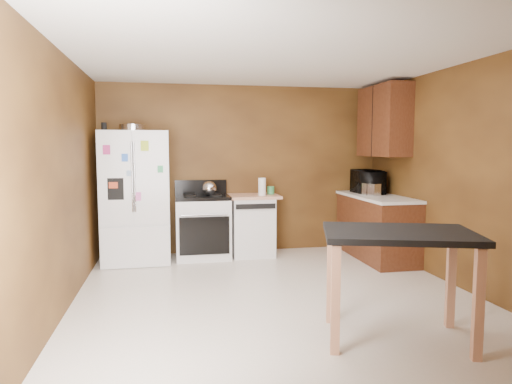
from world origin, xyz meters
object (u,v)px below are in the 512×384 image
object	(u,v)px
green_canister	(271,190)
toaster	(371,189)
microwave	(368,183)
dishwasher	(252,225)
refrigerator	(136,197)
roasting_pan	(132,128)
gas_range	(203,226)
kettle	(209,188)
pen_cup	(104,127)
island	(398,248)
paper_towel	(262,187)

from	to	relation	value
green_canister	toaster	distance (m)	1.45
green_canister	microwave	distance (m)	1.45
toaster	microwave	bearing A→B (deg)	50.95
dishwasher	refrigerator	bearing A→B (deg)	-177.01
roasting_pan	toaster	distance (m)	3.45
green_canister	gas_range	distance (m)	1.13
kettle	green_canister	distance (m)	0.93
roasting_pan	pen_cup	bearing A→B (deg)	-158.45
green_canister	roasting_pan	bearing A→B (deg)	-177.80
refrigerator	gas_range	size ratio (longest dim) A/B	1.64
pen_cup	roasting_pan	bearing A→B (deg)	21.55
pen_cup	toaster	distance (m)	3.77
green_canister	pen_cup	bearing A→B (deg)	-174.70
refrigerator	green_canister	bearing A→B (deg)	4.06
roasting_pan	kettle	distance (m)	1.34
roasting_pan	microwave	xyz separation A→B (m)	(3.38, -0.18, -0.79)
kettle	island	bearing A→B (deg)	-67.73
toaster	dishwasher	xyz separation A→B (m)	(-1.65, 0.47, -0.53)
green_canister	toaster	size ratio (longest dim) A/B	0.51
gas_range	kettle	bearing A→B (deg)	-32.92
roasting_pan	pen_cup	distance (m)	0.38
island	microwave	bearing A→B (deg)	69.85
pen_cup	green_canister	distance (m)	2.49
microwave	gas_range	world-z (taller)	microwave
green_canister	dishwasher	bearing A→B (deg)	-170.08
dishwasher	microwave	bearing A→B (deg)	-6.72
paper_towel	island	xyz separation A→B (m)	(0.50, -3.05, -0.25)
green_canister	island	xyz separation A→B (m)	(0.34, -3.21, -0.18)
paper_towel	refrigerator	distance (m)	1.77
gas_range	roasting_pan	bearing A→B (deg)	179.93
dishwasher	toaster	bearing A→B (deg)	-16.02
pen_cup	gas_range	size ratio (longest dim) A/B	0.10
gas_range	toaster	bearing A→B (deg)	-10.73
pen_cup	microwave	bearing A→B (deg)	-0.61
roasting_pan	paper_towel	size ratio (longest dim) A/B	1.44
kettle	green_canister	xyz separation A→B (m)	(0.92, 0.14, -0.05)
roasting_pan	island	size ratio (longest dim) A/B	0.27
roasting_pan	island	world-z (taller)	roasting_pan
microwave	gas_range	bearing A→B (deg)	83.51
toaster	microwave	size ratio (longest dim) A/B	0.40
roasting_pan	island	distance (m)	4.03
microwave	island	xyz separation A→B (m)	(-1.08, -2.95, -0.29)
pen_cup	paper_towel	distance (m)	2.30
pen_cup	paper_towel	world-z (taller)	pen_cup
gas_range	dishwasher	bearing A→B (deg)	1.94
pen_cup	microwave	world-z (taller)	pen_cup
toaster	roasting_pan	bearing A→B (deg)	148.00
green_canister	refrigerator	world-z (taller)	refrigerator
refrigerator	paper_towel	bearing A→B (deg)	-0.71
kettle	roasting_pan	bearing A→B (deg)	176.53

